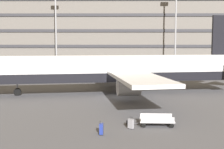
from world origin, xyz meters
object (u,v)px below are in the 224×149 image
Objects in this scene: baggage_cart at (157,120)px; suitcase_large at (131,124)px; backpack_silver at (128,123)px; airliner at (118,70)px; suitcase_small at (101,129)px.

suitcase_large is at bearing -155.87° from baggage_cart.
baggage_cart is at bearing -0.73° from backpack_silver.
suitcase_large is at bearing -87.26° from airliner.
airliner reaches higher than baggage_cart.
baggage_cart is at bearing 24.13° from suitcase_large.
airliner is 16.80m from suitcase_large.
airliner is 38.73× the size of suitcase_small.
suitcase_small is (-1.31, -18.03, -2.51)m from airliner.
suitcase_large is at bearing 34.31° from suitcase_small.
suitcase_small is at bearing -129.60° from backpack_silver.
suitcase_large reaches higher than backpack_silver.
backpack_silver is 2.18m from baggage_cart.
suitcase_small is at bearing -150.44° from baggage_cart.
airliner is at bearing 92.74° from suitcase_large.
airliner is 18.25m from suitcase_small.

